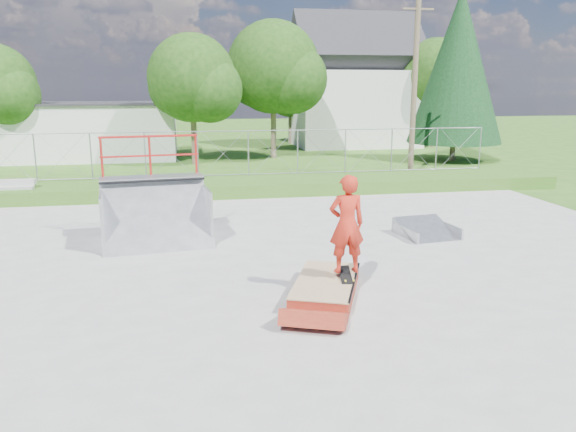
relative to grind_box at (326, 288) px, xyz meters
The scene contains 18 objects.
ground 1.76m from the grind_box, 93.85° to the left, with size 120.00×120.00×0.00m, color #2E601B.
concrete_pad 1.76m from the grind_box, 93.85° to the left, with size 20.00×16.00×0.04m, color gray.
grass_berm 11.25m from the grind_box, 90.60° to the left, with size 24.00×3.00×0.50m, color #2E601B.
grind_box is the anchor object (origin of this frame).
quarter_pipe 5.77m from the grind_box, 127.01° to the left, with size 2.70×2.29×2.70m, color gray, non-canonical shape.
flat_bank_ramp 5.34m from the grind_box, 45.10° to the left, with size 1.37×1.46×0.42m, color gray, non-canonical shape.
skateboard 0.46m from the grind_box, ahead, with size 0.22×0.80×0.02m, color black.
skater 1.24m from the grind_box, ahead, with size 0.70×0.46×1.92m, color red.
concrete_stairs 13.55m from the grind_box, 129.51° to the left, with size 1.50×1.60×0.80m, color gray, non-canonical shape.
chain_link_fence 12.31m from the grind_box, 90.55° to the left, with size 20.00×0.06×1.80m, color gray, non-canonical shape.
utility_building_flat 25.14m from the grind_box, 108.87° to the left, with size 10.00×6.00×3.00m, color silver.
gable_house 29.37m from the grind_box, 72.25° to the left, with size 8.40×6.08×8.94m.
utility_pole 16.07m from the grind_box, 61.77° to the left, with size 0.24×0.24×8.00m, color brown.
tree_left_near 20.09m from the grind_box, 95.45° to the left, with size 4.76×4.48×6.65m.
tree_center 22.22m from the grind_box, 82.95° to the left, with size 5.44×5.12×7.60m.
tree_right_far 29.55m from the grind_box, 61.05° to the left, with size 5.10×4.80×7.12m.
tree_back_mid 30.24m from the grind_box, 80.24° to the left, with size 4.08×3.84×5.70m.
conifer_tree 22.73m from the grind_box, 57.64° to the left, with size 5.04×5.04×9.10m.
Camera 1 is at (-2.45, -11.75, 3.99)m, focal length 35.00 mm.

